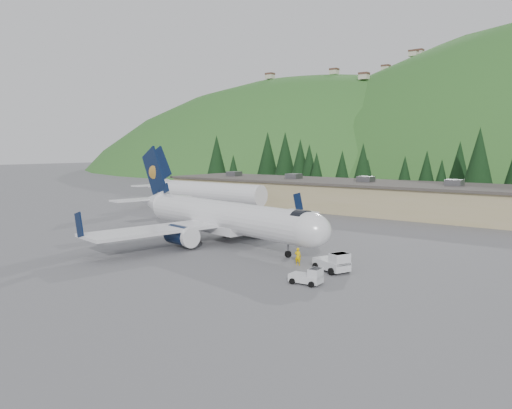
% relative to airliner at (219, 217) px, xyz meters
% --- Properties ---
extents(ground, '(600.00, 600.00, 0.00)m').
position_rel_airliner_xyz_m(ground, '(0.98, -0.19, -3.02)').
color(ground, '#57575C').
extents(airliner, '(34.00, 32.10, 11.32)m').
position_rel_airliner_xyz_m(airliner, '(0.00, 0.00, 0.00)').
color(airliner, white).
rests_on(airliner, ground).
extents(second_airliner, '(27.50, 11.00, 10.05)m').
position_rel_airliner_xyz_m(second_airliner, '(-23.94, 21.81, 0.31)').
color(second_airliner, white).
rests_on(second_airliner, ground).
extents(baggage_tug_a, '(2.69, 1.73, 1.39)m').
position_rel_airliner_xyz_m(baggage_tug_a, '(17.86, -9.47, -2.39)').
color(baggage_tug_a, silver).
rests_on(baggage_tug_a, ground).
extents(baggage_tug_b, '(3.83, 3.08, 1.83)m').
position_rel_airliner_xyz_m(baggage_tug_b, '(17.53, -4.58, -2.20)').
color(baggage_tug_b, silver).
rests_on(baggage_tug_b, ground).
extents(terminal_building, '(71.00, 17.00, 6.10)m').
position_rel_airliner_xyz_m(terminal_building, '(-4.03, 37.81, -0.39)').
color(terminal_building, tan).
rests_on(terminal_building, ground).
extents(ramp_worker, '(0.69, 0.52, 1.68)m').
position_rel_airliner_xyz_m(ramp_worker, '(13.60, -4.33, -2.17)').
color(ramp_worker, '#F1BF01').
rests_on(ramp_worker, ground).
extents(tree_line, '(113.85, 19.37, 14.27)m').
position_rel_airliner_xyz_m(tree_line, '(-5.29, 61.99, 4.38)').
color(tree_line, black).
rests_on(tree_line, ground).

